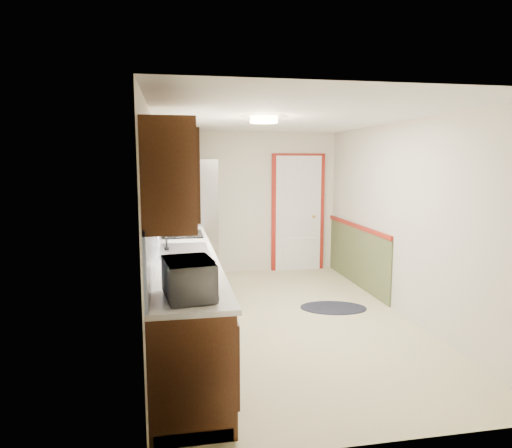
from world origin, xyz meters
name	(u,v)px	position (x,y,z in m)	size (l,w,h in m)	color
room_shell	(285,222)	(0.00, 0.00, 1.20)	(3.20, 5.20, 2.52)	beige
kitchen_run	(181,264)	(-1.24, -0.29, 0.81)	(0.63, 4.00, 2.20)	#351B0C
back_wall_trim	(310,222)	(0.99, 2.21, 0.89)	(1.12, 2.30, 2.08)	maroon
ceiling_fixture	(264,120)	(-0.30, -0.20, 2.36)	(0.30, 0.30, 0.06)	#FFD88C
microwave	(189,275)	(-1.20, -1.95, 1.11)	(0.50, 0.28, 0.34)	white
refrigerator	(191,221)	(-1.02, 2.05, 0.97)	(0.83, 0.82, 1.94)	#B7B7BC
rug	(333,308)	(0.74, 0.30, 0.01)	(0.86, 0.56, 0.01)	black
cooktop	(182,234)	(-1.19, 0.86, 0.95)	(0.53, 0.63, 0.02)	black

